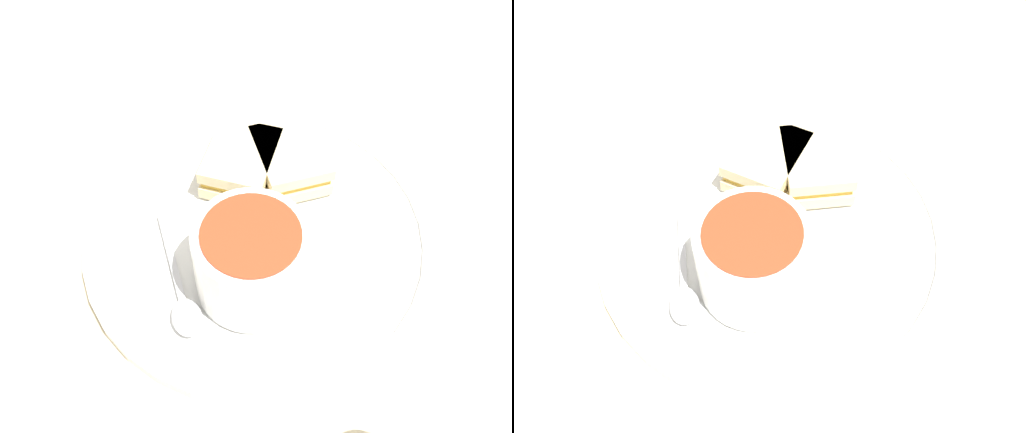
% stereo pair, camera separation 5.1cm
% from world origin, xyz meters
% --- Properties ---
extents(ground_plane, '(2.40, 2.40, 0.00)m').
position_xyz_m(ground_plane, '(0.00, 0.00, 0.00)').
color(ground_plane, beige).
extents(plate, '(0.30, 0.30, 0.02)m').
position_xyz_m(plate, '(0.00, 0.00, 0.01)').
color(plate, white).
rests_on(plate, ground_plane).
extents(soup_bowl, '(0.09, 0.09, 0.07)m').
position_xyz_m(soup_bowl, '(-0.03, 0.04, 0.05)').
color(soup_bowl, white).
rests_on(soup_bowl, plate).
extents(spoon, '(0.11, 0.08, 0.01)m').
position_xyz_m(spoon, '(-0.01, 0.10, 0.02)').
color(spoon, silver).
rests_on(spoon, plate).
extents(sandwich_half_near, '(0.10, 0.09, 0.03)m').
position_xyz_m(sandwich_half_near, '(0.02, -0.07, 0.03)').
color(sandwich_half_near, beige).
rests_on(sandwich_half_near, plate).
extents(sandwich_half_far, '(0.09, 0.09, 0.03)m').
position_xyz_m(sandwich_half_far, '(0.05, -0.04, 0.03)').
color(sandwich_half_far, beige).
rests_on(sandwich_half_far, plate).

